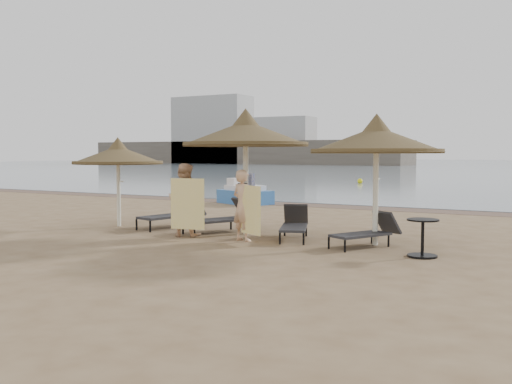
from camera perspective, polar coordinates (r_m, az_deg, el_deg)
ground at (r=13.03m, az=-2.97°, el=-5.07°), size 160.00×160.00×0.00m
wet_sand_strip at (r=21.53m, az=10.31°, el=-1.52°), size 200.00×1.60×0.01m
far_shore at (r=94.31m, az=9.05°, el=4.47°), size 150.00×54.80×12.00m
palapa_left at (r=16.14m, az=-13.64°, el=3.58°), size 2.49×2.49×2.47m
palapa_center at (r=14.21m, az=-1.04°, el=5.81°), size 3.17×3.17×3.14m
palapa_right at (r=12.78m, az=11.95°, el=5.06°), size 2.92×2.92×2.90m
lounger_far_left at (r=15.72m, az=-8.11°, el=-2.09°), size 1.10×2.05×0.88m
lounger_near_left at (r=14.69m, az=-3.23°, el=-2.52°), size 1.39×2.00×0.86m
lounger_near_right at (r=13.60m, az=3.87°, el=-3.19°), size 1.17×1.84×0.78m
lounger_far_right at (r=12.64m, az=11.18°, el=-3.86°), size 1.27×1.74×0.75m
side_table at (r=11.65m, az=16.32°, el=-4.55°), size 0.62×0.62×0.75m
person_left at (r=14.01m, az=-7.21°, el=-0.20°), size 1.04×0.77×2.07m
person_right at (r=13.13m, az=-1.32°, el=-0.77°), size 1.01×0.80×1.92m
towel_left at (r=13.53m, az=-6.87°, el=-1.19°), size 0.85×0.18×1.21m
towel_right at (r=12.76m, az=-0.52°, el=-1.82°), size 0.71×0.38×1.10m
bag_patterned at (r=14.38m, az=-0.68°, el=1.09°), size 0.33×0.22×0.40m
bag_dark at (r=14.10m, az=-1.35°, el=0.21°), size 0.25×0.13×0.33m
pedal_boat at (r=22.76m, az=-1.15°, el=-0.22°), size 2.51×2.05×1.01m
buoy_left at (r=37.89m, az=10.36°, el=1.08°), size 0.33×0.33×0.33m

